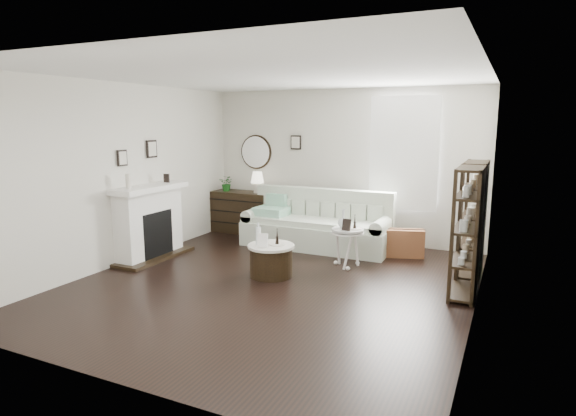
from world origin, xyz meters
The scene contains 18 objects.
room centered at (0.73, 2.70, 1.60)m, with size 5.50×5.50×5.50m.
fireplace centered at (-2.32, 0.30, 0.54)m, with size 0.50×1.40×1.84m.
shelf_unit_far centered at (2.33, 1.55, 0.80)m, with size 0.30×0.80×1.60m.
shelf_unit_near centered at (2.33, 0.65, 0.80)m, with size 0.30×0.80×1.60m.
sofa centered at (-0.20, 2.08, 0.32)m, with size 2.52×0.87×0.98m.
quilt centered at (-1.02, 1.95, 0.57)m, with size 0.55×0.45×0.14m, color #217B51.
suitcase centered at (1.27, 2.05, 0.22)m, with size 0.67×0.22×0.45m, color brown.
dresser centered at (-1.93, 2.47, 0.40)m, with size 1.20×0.51×0.80m.
table_lamp centered at (-1.58, 2.47, 1.00)m, with size 0.25×0.25×0.40m, color white, non-canonical shape.
potted_plant centered at (-2.23, 2.42, 0.95)m, with size 0.27×0.24×0.30m, color #175217.
drum_table centered at (-0.17, 0.29, 0.23)m, with size 0.65×0.65×0.45m.
pedestal_table centered at (0.65, 1.16, 0.53)m, with size 0.48×0.48×0.58m.
eiffel_drum centered at (-0.10, 0.34, 0.56)m, with size 0.12×0.12×0.21m, color black, non-canonical shape.
bottle_drum centered at (-0.34, 0.22, 0.61)m, with size 0.07×0.07×0.31m, color silver.
card_frame_drum centered at (-0.22, 0.13, 0.55)m, with size 0.14×0.01×0.19m, color white.
eiffel_ped centered at (0.74, 1.19, 0.68)m, with size 0.11×0.11×0.20m, color black, non-canonical shape.
flask_ped centered at (0.56, 1.18, 0.72)m, with size 0.15×0.15×0.28m, color silver, non-canonical shape.
card_frame_ped centered at (0.67, 1.04, 0.67)m, with size 0.13×0.01×0.17m, color black.
Camera 1 is at (2.80, -5.45, 2.13)m, focal length 30.00 mm.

